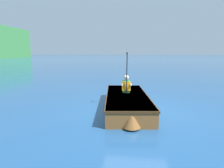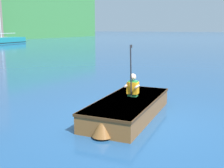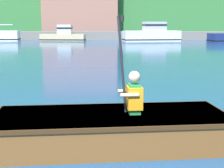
% 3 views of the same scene
% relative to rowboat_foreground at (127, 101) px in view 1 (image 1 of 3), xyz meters
% --- Properties ---
extents(ground_plane, '(300.00, 300.00, 0.00)m').
position_rel_rowboat_foreground_xyz_m(ground_plane, '(-0.17, -0.33, -0.27)').
color(ground_plane, navy).
extents(rowboat_foreground, '(3.60, 1.76, 0.47)m').
position_rel_rowboat_foreground_xyz_m(rowboat_foreground, '(0.00, 0.00, 0.00)').
color(rowboat_foreground, brown).
rests_on(rowboat_foreground, ground).
extents(person_paddler, '(0.38, 0.39, 1.40)m').
position_rel_rowboat_foreground_xyz_m(person_paddler, '(0.38, 0.05, 0.49)').
color(person_paddler, '#267F3F').
rests_on(person_paddler, rowboat_foreground).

